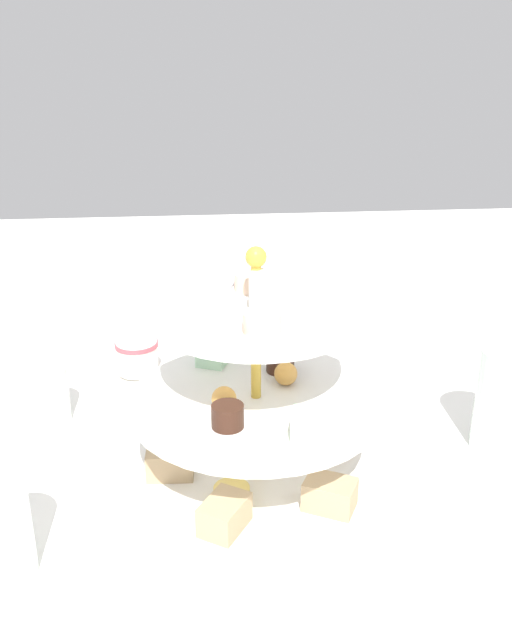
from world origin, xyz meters
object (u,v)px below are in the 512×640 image
object	(u,v)px
tiered_serving_stand	(256,421)
water_glass_tall_right	(506,401)
teacup_with_saucer	(137,359)
water_glass_short_left	(42,396)
butter_knife_right	(307,351)

from	to	relation	value
tiered_serving_stand	water_glass_tall_right	bearing A→B (deg)	98.69
teacup_with_saucer	water_glass_short_left	bearing A→B (deg)	-42.03
water_glass_short_left	tiered_serving_stand	bearing A→B (deg)	58.36
tiered_serving_stand	teacup_with_saucer	size ratio (longest dim) A/B	3.42
water_glass_tall_right	teacup_with_saucer	bearing A→B (deg)	-117.99
water_glass_short_left	butter_knife_right	size ratio (longest dim) A/B	0.41
tiered_serving_stand	butter_knife_right	bearing A→B (deg)	161.62
water_glass_tall_right	butter_knife_right	size ratio (longest dim) A/B	0.71
water_glass_short_left	teacup_with_saucer	xyz separation A→B (m)	(-0.12, 0.11, -0.01)
water_glass_short_left	teacup_with_saucer	world-z (taller)	water_glass_short_left
water_glass_short_left	water_glass_tall_right	bearing A→B (deg)	78.52
tiered_serving_stand	water_glass_tall_right	distance (m)	0.29
tiered_serving_stand	butter_knife_right	world-z (taller)	tiered_serving_stand
teacup_with_saucer	butter_knife_right	size ratio (longest dim) A/B	0.53
tiered_serving_stand	water_glass_short_left	bearing A→B (deg)	-121.64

